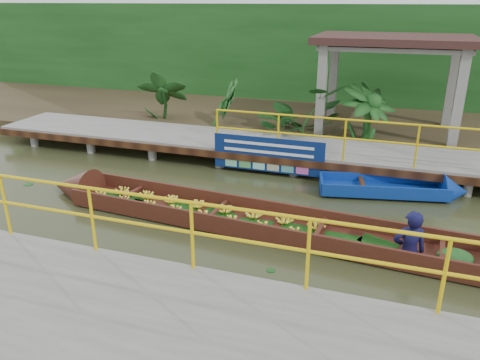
% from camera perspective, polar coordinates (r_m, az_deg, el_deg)
% --- Properties ---
extents(ground, '(80.00, 80.00, 0.00)m').
position_cam_1_polar(ground, '(9.77, -2.61, -4.09)').
color(ground, '#282E17').
rests_on(ground, ground).
extents(land_strip, '(30.00, 8.00, 0.45)m').
position_cam_1_polar(land_strip, '(16.53, 6.79, 7.26)').
color(land_strip, '#2D2416').
rests_on(land_strip, ground).
extents(far_dock, '(16.00, 2.06, 1.66)m').
position_cam_1_polar(far_dock, '(12.64, 3.02, 4.19)').
color(far_dock, slate).
rests_on(far_dock, ground).
extents(near_dock, '(18.00, 2.40, 1.73)m').
position_cam_1_polar(near_dock, '(6.01, -8.39, -19.14)').
color(near_dock, slate).
rests_on(near_dock, ground).
extents(pavilion, '(4.40, 3.00, 3.00)m').
position_cam_1_polar(pavilion, '(14.59, 18.19, 14.88)').
color(pavilion, slate).
rests_on(pavilion, ground).
extents(foliage_backdrop, '(30.00, 0.80, 4.00)m').
position_cam_1_polar(foliage_backdrop, '(18.64, 8.70, 14.30)').
color(foliage_backdrop, '#164215').
rests_on(foliage_backdrop, ground).
extents(vendor_boat, '(10.42, 1.79, 2.03)m').
position_cam_1_polar(vendor_boat, '(8.95, 4.32, -5.18)').
color(vendor_boat, '#34170E').
rests_on(vendor_boat, ground).
extents(moored_blue_boat, '(3.36, 1.46, 0.78)m').
position_cam_1_polar(moored_blue_boat, '(11.30, 20.88, -1.16)').
color(moored_blue_boat, navy).
rests_on(moored_blue_boat, ground).
extents(blue_banner, '(2.82, 0.04, 0.88)m').
position_cam_1_polar(blue_banner, '(11.65, 3.42, 3.11)').
color(blue_banner, navy).
rests_on(blue_banner, ground).
extents(tropical_plants, '(14.33, 1.33, 1.66)m').
position_cam_1_polar(tropical_plants, '(13.87, 14.24, 8.54)').
color(tropical_plants, '#164215').
rests_on(tropical_plants, ground).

